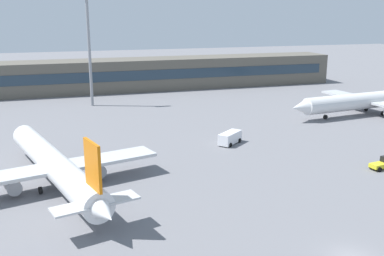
{
  "coord_description": "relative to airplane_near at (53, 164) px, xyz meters",
  "views": [
    {
      "loc": [
        -25.72,
        -31.58,
        22.45
      ],
      "look_at": [
        -3.16,
        40.0,
        3.0
      ],
      "focal_mm": 42.24,
      "sensor_mm": 36.0,
      "label": 1
    }
  ],
  "objects": [
    {
      "name": "ground_plane",
      "position": [
        26.27,
        12.28,
        -2.98
      ],
      "size": [
        400.0,
        400.0,
        0.0
      ],
      "primitive_type": "plane",
      "color": "slate"
    },
    {
      "name": "terminal_building",
      "position": [
        26.27,
        71.63,
        1.52
      ],
      "size": [
        118.04,
        12.13,
        9.0
      ],
      "color": "#5B564C",
      "rests_on": "ground_plane"
    },
    {
      "name": "airplane_near",
      "position": [
        0.0,
        0.0,
        0.0
      ],
      "size": [
        27.62,
        38.9,
        9.78
      ],
      "color": "white",
      "rests_on": "ground_plane"
    },
    {
      "name": "airplane_mid",
      "position": [
        67.91,
        23.37,
        0.14
      ],
      "size": [
        41.43,
        29.05,
        10.24
      ],
      "color": "silver",
      "rests_on": "ground_plane"
    },
    {
      "name": "baggage_tug_yellow",
      "position": [
        46.11,
        -7.88,
        -2.18
      ],
      "size": [
        3.78,
        2.23,
        1.75
      ],
      "color": "yellow",
      "rests_on": "ground_plane"
    },
    {
      "name": "service_van_white",
      "position": [
        29.59,
        10.84,
        -1.87
      ],
      "size": [
        5.28,
        4.86,
        2.08
      ],
      "color": "white",
      "rests_on": "ground_plane"
    },
    {
      "name": "floodlight_tower_west",
      "position": [
        9.85,
        51.73,
        12.88
      ],
      "size": [
        3.2,
        0.8,
        27.62
      ],
      "color": "gray",
      "rests_on": "ground_plane"
    }
  ]
}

